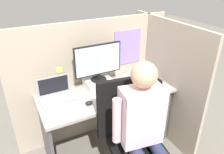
# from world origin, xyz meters

# --- Properties ---
(cubicle_panel_back) EXTENTS (1.91, 0.05, 1.43)m
(cubicle_panel_back) POSITION_xyz_m (0.00, 0.64, 0.72)
(cubicle_panel_back) COLOR tan
(cubicle_panel_back) RESTS_ON ground
(cubicle_panel_right) EXTENTS (0.04, 1.24, 1.43)m
(cubicle_panel_right) POSITION_xyz_m (0.73, 0.25, 0.72)
(cubicle_panel_right) COLOR tan
(cubicle_panel_right) RESTS_ON ground
(desk) EXTENTS (1.41, 0.62, 0.74)m
(desk) POSITION_xyz_m (0.00, 0.31, 0.55)
(desk) COLOR #9E9993
(desk) RESTS_ON ground
(paper_box) EXTENTS (0.30, 0.25, 0.08)m
(paper_box) POSITION_xyz_m (-0.02, 0.46, 0.78)
(paper_box) COLOR white
(paper_box) RESTS_ON desk
(monitor) EXTENTS (0.52, 0.17, 0.40)m
(monitor) POSITION_xyz_m (-0.02, 0.46, 1.03)
(monitor) COLOR black
(monitor) RESTS_ON paper_box
(laptop) EXTENTS (0.33, 0.21, 0.22)m
(laptop) POSITION_xyz_m (-0.50, 0.43, 0.78)
(laptop) COLOR #99999E
(laptop) RESTS_ON desk
(mouse) EXTENTS (0.07, 0.05, 0.04)m
(mouse) POSITION_xyz_m (-0.25, 0.17, 0.75)
(mouse) COLOR black
(mouse) RESTS_ON desk
(stapler) EXTENTS (0.04, 0.14, 0.06)m
(stapler) POSITION_xyz_m (0.60, 0.22, 0.77)
(stapler) COLOR black
(stapler) RESTS_ON desk
(carrot_toy) EXTENTS (0.04, 0.16, 0.04)m
(carrot_toy) POSITION_xyz_m (0.18, 0.17, 0.75)
(carrot_toy) COLOR orange
(carrot_toy) RESTS_ON desk
(office_chair) EXTENTS (0.54, 0.59, 1.08)m
(office_chair) POSITION_xyz_m (-0.02, -0.23, 0.56)
(office_chair) COLOR black
(office_chair) RESTS_ON ground
(person) EXTENTS (0.48, 0.43, 1.33)m
(person) POSITION_xyz_m (0.00, -0.38, 0.78)
(person) COLOR #282D4C
(person) RESTS_ON ground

